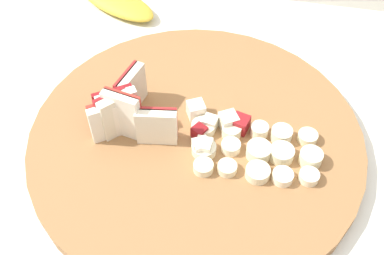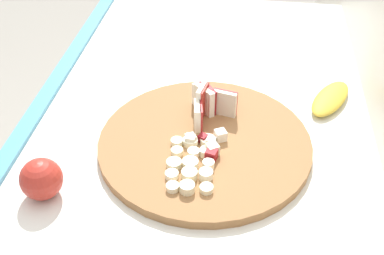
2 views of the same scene
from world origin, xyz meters
The scene contains 8 objects.
tiled_countertop centered at (0.00, 0.00, 0.45)m, with size 1.23×0.73×0.91m.
tile_backsplash centered at (0.00, 0.38, 0.63)m, with size 2.40×0.04×1.27m, color silver.
cutting_board centered at (0.09, 0.03, 0.91)m, with size 0.42×0.42×0.02m, color olive.
apple_wedge_fan centered at (0.01, 0.02, 0.94)m, with size 0.11×0.10×0.07m.
apple_dice_pile centered at (0.12, 0.03, 0.92)m, with size 0.08×0.08×0.02m.
banana_slice_rows centered at (0.17, 0.01, 0.92)m, with size 0.16×0.09×0.02m.
banana_peel centered at (-0.09, 0.28, 0.91)m, with size 0.16×0.06×0.02m, color gold.
whole_apple centered at (0.26, -0.24, 0.93)m, with size 0.07×0.07×0.07m, color #B22D23.
Camera 2 is at (0.82, 0.10, 1.53)m, focal length 45.61 mm.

